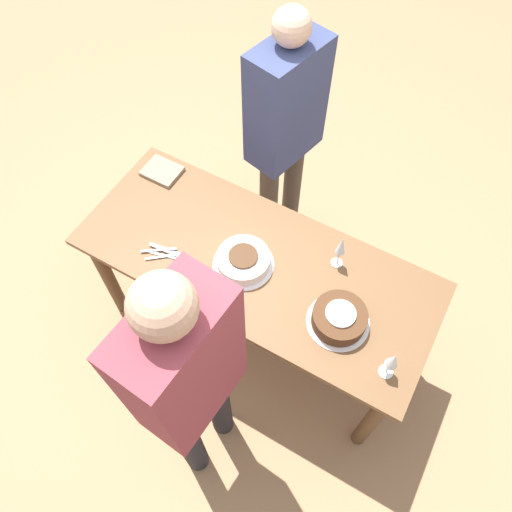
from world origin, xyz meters
The scene contains 11 objects.
ground_plane centered at (0.00, 0.00, 0.00)m, with size 12.00×12.00×0.00m, color #A87F56.
dining_table centered at (0.00, 0.00, 0.65)m, with size 1.71×0.70×0.78m.
cake_center_white centered at (-0.04, -0.04, 0.81)m, with size 0.29×0.29×0.08m.
cake_front_chocolate centered at (0.46, -0.09, 0.82)m, with size 0.28×0.28×0.10m.
wine_glass_near centered at (0.72, -0.20, 0.90)m, with size 0.06×0.06×0.18m.
wine_glass_far centered at (0.33, 0.18, 0.91)m, with size 0.06×0.06×0.20m.
wine_glass_extra centered at (-0.23, -0.21, 0.91)m, with size 0.06×0.06×0.20m.
fork_pile centered at (-0.40, -0.17, 0.78)m, with size 0.19×0.13×0.01m.
napkin_stack centered at (-0.70, 0.23, 0.79)m, with size 0.19×0.15×0.02m.
person_cutting centered at (0.11, -0.68, 1.04)m, with size 0.25×0.42×1.72m.
person_watching centered at (-0.23, 0.70, 0.95)m, with size 0.30×0.44×1.58m.
Camera 1 is at (0.60, -1.04, 2.76)m, focal length 35.00 mm.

